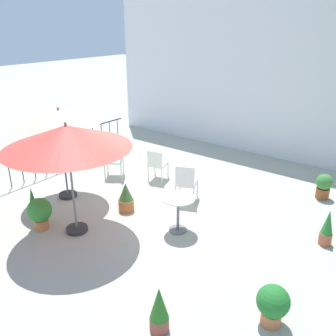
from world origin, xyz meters
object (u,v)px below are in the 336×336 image
at_px(potted_plant_1, 327,228).
at_px(patio_umbrella_0, 59,117).
at_px(patio_chair_0, 117,158).
at_px(potted_plant_4, 33,203).
at_px(patio_umbrella_1, 67,137).
at_px(potted_plant_6, 159,310).
at_px(potted_plant_3, 324,185).
at_px(potted_plant_5, 40,212).
at_px(patio_chair_2, 157,163).
at_px(patio_chair_1, 186,181).
at_px(potted_plant_2, 126,198).
at_px(cafe_table_0, 178,208).
at_px(potted_plant_0, 273,304).

bearing_deg(potted_plant_1, patio_umbrella_0, -163.02).
xyz_separation_m(patio_chair_0, potted_plant_4, (0.17, -2.74, -0.19)).
xyz_separation_m(patio_umbrella_1, potted_plant_6, (2.96, -0.98, -1.66)).
bearing_deg(potted_plant_1, potted_plant_4, -152.21).
bearing_deg(potted_plant_3, patio_chair_0, -157.00).
xyz_separation_m(potted_plant_3, potted_plant_4, (-4.74, -4.82, 0.01)).
xyz_separation_m(potted_plant_1, potted_plant_5, (-4.86, -2.99, 0.04)).
relative_size(patio_umbrella_1, potted_plant_4, 3.34).
distance_m(patio_chair_2, potted_plant_4, 3.33).
relative_size(patio_umbrella_1, patio_chair_1, 2.56).
xyz_separation_m(patio_chair_1, potted_plant_2, (-0.82, -1.19, -0.21)).
distance_m(cafe_table_0, potted_plant_3, 3.86).
bearing_deg(potted_plant_5, potted_plant_4, 161.68).
bearing_deg(cafe_table_0, potted_plant_1, 27.59).
relative_size(patio_umbrella_1, patio_chair_2, 2.80).
relative_size(patio_chair_1, potted_plant_1, 1.30).
height_order(patio_umbrella_1, potted_plant_4, patio_umbrella_1).
bearing_deg(patio_chair_1, potted_plant_3, 40.44).
distance_m(patio_chair_2, potted_plant_3, 4.21).
height_order(cafe_table_0, potted_plant_4, cafe_table_0).
height_order(patio_umbrella_0, potted_plant_5, patio_umbrella_0).
distance_m(patio_chair_0, potted_plant_5, 2.98).
distance_m(patio_chair_1, potted_plant_1, 3.17).
xyz_separation_m(cafe_table_0, potted_plant_6, (1.31, -2.25, -0.17)).
bearing_deg(potted_plant_2, potted_plant_1, 18.87).
bearing_deg(potted_plant_6, potted_plant_0, 41.23).
bearing_deg(patio_chair_1, potted_plant_0, -37.24).
xyz_separation_m(patio_chair_1, potted_plant_3, (2.55, 2.17, -0.20)).
height_order(patio_chair_1, potted_plant_3, patio_chair_1).
distance_m(potted_plant_3, potted_plant_5, 6.55).
bearing_deg(patio_chair_2, patio_umbrella_0, -118.18).
relative_size(patio_umbrella_0, patio_chair_1, 2.35).
relative_size(patio_chair_1, potted_plant_4, 1.31).
distance_m(patio_chair_0, potted_plant_0, 6.01).
bearing_deg(potted_plant_5, potted_plant_6, -9.37).
relative_size(patio_chair_2, potted_plant_4, 1.19).
height_order(potted_plant_3, potted_plant_4, potted_plant_4).
distance_m(cafe_table_0, patio_chair_2, 2.60).
xyz_separation_m(patio_chair_0, potted_plant_6, (4.29, -3.50, -0.19)).
xyz_separation_m(patio_chair_0, potted_plant_2, (1.55, -1.28, -0.22)).
bearing_deg(potted_plant_5, potted_plant_1, 31.60).
relative_size(patio_chair_2, potted_plant_2, 1.27).
bearing_deg(potted_plant_2, patio_umbrella_0, -167.77).
distance_m(patio_chair_0, patio_chair_2, 1.14).
bearing_deg(potted_plant_2, potted_plant_0, -16.67).
distance_m(potted_plant_1, potted_plant_2, 4.21).
height_order(potted_plant_4, potted_plant_6, potted_plant_6).
distance_m(potted_plant_1, potted_plant_4, 6.05).
xyz_separation_m(patio_chair_1, patio_chair_2, (-1.33, 0.56, -0.04)).
relative_size(cafe_table_0, patio_chair_2, 0.87).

